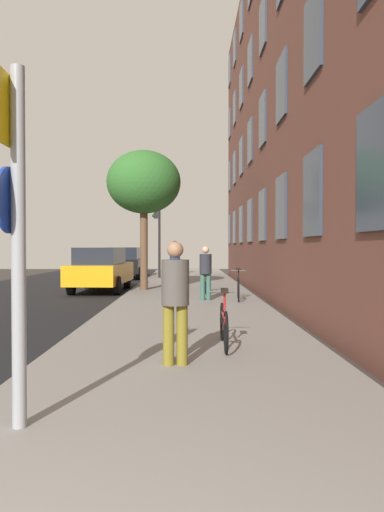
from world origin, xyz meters
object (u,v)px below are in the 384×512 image
(pedestrian_1, at_px, (206,269))
(car_0, at_px, (101,269))
(traffic_light, at_px, (157,226))
(bicycle_2, at_px, (205,282))
(sign_post, at_px, (15,218))
(bicycle_1, at_px, (238,287))
(pedestrian_0, at_px, (175,295))
(car_1, at_px, (125,262))
(bicycle_0, at_px, (224,324))
(tree_near, at_px, (144,183))
(pedestrian_2, at_px, (175,260))

(pedestrian_1, relative_size, car_0, 0.35)
(traffic_light, distance_m, bicycle_2, 8.92)
(sign_post, relative_size, bicycle_1, 1.77)
(bicycle_2, xyz_separation_m, pedestrian_1, (-0.07, -2.13, 0.51))
(traffic_light, relative_size, bicycle_2, 2.34)
(pedestrian_0, distance_m, car_1, 19.65)
(bicycle_0, height_order, car_0, car_0)
(bicycle_2, bearing_deg, car_0, 153.43)
(tree_near, relative_size, car_0, 1.13)
(bicycle_1, height_order, bicycle_2, bicycle_2)
(sign_post, bearing_deg, bicycle_1, 73.78)
(sign_post, distance_m, bicycle_0, 4.13)
(sign_post, height_order, bicycle_2, sign_post)
(pedestrian_2, bearing_deg, car_0, -160.27)
(bicycle_1, distance_m, car_1, 12.55)
(pedestrian_1, bearing_deg, pedestrian_0, -94.89)
(tree_near, xyz_separation_m, car_0, (-1.63, 0.52, -3.10))
(car_0, height_order, car_1, same)
(bicycle_1, xyz_separation_m, bicycle_2, (-0.88, 2.10, 0.02))
(bicycle_1, relative_size, pedestrian_2, 0.97)
(bicycle_1, xyz_separation_m, pedestrian_1, (-0.95, -0.03, 0.53))
(sign_post, bearing_deg, car_1, 94.99)
(bicycle_0, bearing_deg, car_0, 109.51)
(sign_post, xyz_separation_m, bicycle_0, (2.00, 3.32, -1.42))
(traffic_light, bearing_deg, sign_post, -89.74)
(bicycle_0, xyz_separation_m, pedestrian_1, (-0.05, 6.61, 0.53))
(bicycle_1, xyz_separation_m, car_1, (-4.78, 11.60, 0.36))
(pedestrian_1, bearing_deg, bicycle_0, -89.58)
(bicycle_2, distance_m, pedestrian_2, 3.13)
(bicycle_1, distance_m, car_0, 6.15)
(bicycle_1, distance_m, pedestrian_0, 7.98)
(bicycle_2, bearing_deg, pedestrian_1, -91.89)
(traffic_light, relative_size, bicycle_1, 2.22)
(sign_post, xyz_separation_m, bicycle_1, (2.90, 9.97, -1.41))
(pedestrian_0, bearing_deg, car_1, 99.28)
(traffic_light, distance_m, bicycle_0, 17.39)
(bicycle_2, relative_size, pedestrian_1, 1.05)
(pedestrian_0, bearing_deg, bicycle_2, 85.75)
(sign_post, height_order, bicycle_1, sign_post)
(pedestrian_1, height_order, car_1, pedestrian_1)
(bicycle_0, height_order, bicycle_2, bicycle_2)
(pedestrian_2, bearing_deg, bicycle_2, -69.18)
(car_1, bearing_deg, bicycle_1, -67.59)
(sign_post, xyz_separation_m, car_1, (-1.88, 21.57, -1.05))
(pedestrian_0, relative_size, pedestrian_2, 0.90)
(traffic_light, xyz_separation_m, pedestrian_2, (1.03, -5.51, -1.59))
(bicycle_2, bearing_deg, bicycle_0, -90.14)
(bicycle_1, bearing_deg, pedestrian_2, 111.62)
(traffic_light, relative_size, car_0, 0.86)
(pedestrian_0, bearing_deg, bicycle_1, 78.32)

